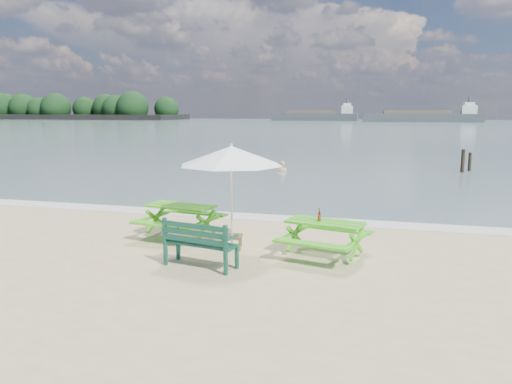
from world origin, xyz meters
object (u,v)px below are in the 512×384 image
(picnic_table_right, at_px, (325,240))
(swimmer, at_px, (282,177))
(picnic_table_left, at_px, (181,222))
(side_table, at_px, (232,242))
(patio_umbrella, at_px, (231,156))
(park_bench, at_px, (201,253))
(beer_bottle, at_px, (319,217))

(picnic_table_right, xyz_separation_m, swimmer, (-4.05, 14.07, -0.63))
(picnic_table_left, height_order, swimmer, picnic_table_left)
(side_table, xyz_separation_m, patio_umbrella, (0.00, 0.00, 1.89))
(picnic_table_left, bearing_deg, swimmer, 92.13)
(park_bench, relative_size, beer_bottle, 5.80)
(picnic_table_right, height_order, beer_bottle, beer_bottle)
(side_table, height_order, swimmer, swimmer)
(beer_bottle, bearing_deg, park_bench, -147.03)
(side_table, bearing_deg, patio_umbrella, 90.00)
(swimmer, bearing_deg, picnic_table_right, -73.94)
(side_table, bearing_deg, picnic_table_left, 156.37)
(beer_bottle, bearing_deg, picnic_table_left, 168.58)
(park_bench, xyz_separation_m, patio_umbrella, (0.18, 1.39, 1.77))
(picnic_table_left, height_order, beer_bottle, beer_bottle)
(patio_umbrella, distance_m, beer_bottle, 2.27)
(patio_umbrella, relative_size, beer_bottle, 10.30)
(picnic_table_left, bearing_deg, beer_bottle, -11.42)
(side_table, xyz_separation_m, swimmer, (-2.01, 14.02, -0.43))
(park_bench, distance_m, swimmer, 15.53)
(beer_bottle, bearing_deg, side_table, 179.08)
(picnic_table_right, height_order, park_bench, park_bench)
(park_bench, height_order, swimmer, park_bench)
(park_bench, height_order, beer_bottle, beer_bottle)
(side_table, height_order, patio_umbrella, patio_umbrella)
(picnic_table_right, bearing_deg, side_table, 178.62)
(swimmer, bearing_deg, park_bench, -83.21)
(picnic_table_left, distance_m, beer_bottle, 3.53)
(park_bench, distance_m, patio_umbrella, 2.25)
(side_table, bearing_deg, beer_bottle, -0.92)
(side_table, distance_m, patio_umbrella, 1.89)
(picnic_table_right, distance_m, patio_umbrella, 2.65)
(park_bench, xyz_separation_m, side_table, (0.18, 1.39, -0.12))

